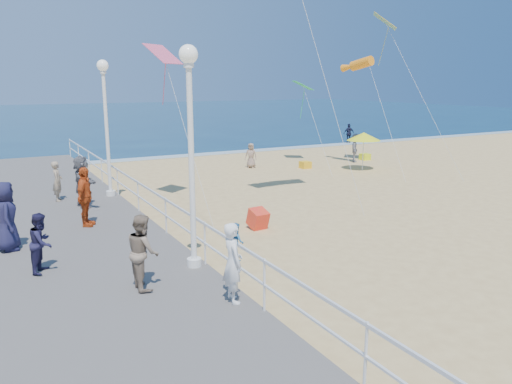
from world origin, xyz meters
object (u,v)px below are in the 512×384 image
beach_walker_c (251,155)px  toddler_held (236,241)px  spectator_3 (85,197)px  beach_walker_b (349,133)px  spectator_5 (82,182)px  box_kite (258,220)px  beach_walker_a (356,148)px  spectator_6 (57,181)px  lamp_post_mid (191,135)px  spectator_7 (42,243)px  beach_umbrella (364,136)px  woman_holding_toddler (233,263)px  spectator_4 (6,216)px  beach_chair_right (365,157)px  spectator_1 (143,251)px  beach_chair_left (305,165)px  lamp_post_far (106,114)px

beach_walker_c → toddler_held: bearing=-78.5°
spectator_3 → beach_walker_b: bearing=-28.1°
spectator_5 → box_kite: spectator_5 is taller
beach_walker_a → beach_walker_b: size_ratio=1.11×
spectator_5 → spectator_6: (-0.66, 1.47, -0.18)m
lamp_post_mid → spectator_7: size_ratio=3.65×
spectator_3 → beach_umbrella: spectator_3 is taller
woman_holding_toddler → spectator_4: size_ratio=0.90×
lamp_post_mid → beach_chair_right: size_ratio=9.67×
spectator_7 → beach_walker_b: spectator_7 is taller
spectator_7 → beach_walker_c: (12.56, 12.85, -0.41)m
woman_holding_toddler → spectator_7: 4.95m
spectator_1 → spectator_3: size_ratio=0.89×
spectator_1 → beach_umbrella: beach_umbrella is taller
lamp_post_mid → beach_chair_left: bearing=46.6°
lamp_post_mid → beach_chair_left: size_ratio=9.67×
woman_holding_toddler → beach_walker_a: size_ratio=0.97×
beach_chair_right → beach_chair_left: bearing=-171.1°
beach_walker_a → beach_umbrella: 3.15m
lamp_post_far → toddler_held: (0.10, -11.15, -2.01)m
spectator_4 → spectator_6: size_ratio=1.24×
lamp_post_far → box_kite: 7.60m
beach_chair_right → spectator_1: bearing=-142.8°
spectator_6 → beach_chair_left: bearing=-60.7°
spectator_1 → beach_walker_a: spectator_1 is taller
beach_walker_b → spectator_4: bearing=44.7°
spectator_1 → spectator_6: 9.77m
lamp_post_far → toddler_held: 11.33m
beach_chair_right → beach_umbrella: bearing=-132.8°
lamp_post_far → woman_holding_toddler: 11.55m
lamp_post_mid → beach_chair_right: 21.96m
spectator_5 → beach_umbrella: spectator_5 is taller
lamp_post_mid → spectator_1: bearing=-154.7°
spectator_1 → woman_holding_toddler: bearing=-137.1°
beach_walker_c → beach_chair_right: (7.82, -0.87, -0.52)m
spectator_7 → beach_walker_a: 22.49m
beach_walker_b → beach_umbrella: size_ratio=0.74×
beach_umbrella → beach_chair_right: bearing=47.2°
beach_walker_c → box_kite: bearing=-76.5°
spectator_3 → beach_umbrella: (16.03, 5.53, 0.56)m
spectator_1 → spectator_6: size_ratio=1.09×
spectator_4 → beach_umbrella: bearing=-68.6°
woman_holding_toddler → toddler_held: (0.15, 0.15, 0.40)m
beach_walker_c → beach_chair_right: 7.89m
spectator_6 → lamp_post_mid: bearing=-152.7°
spectator_3 → beach_walker_c: size_ratio=1.32×
lamp_post_mid → spectator_3: 5.72m
beach_walker_b → spectator_7: bearing=48.6°
spectator_6 → beach_umbrella: 16.41m
woman_holding_toddler → spectator_7: size_ratio=1.17×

